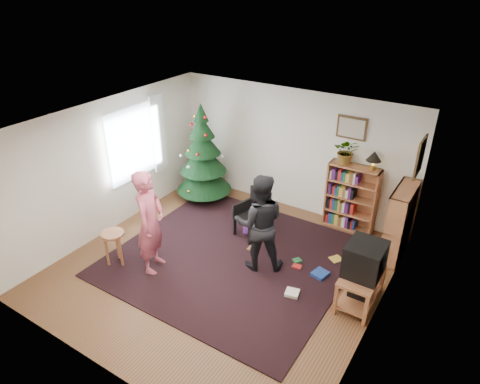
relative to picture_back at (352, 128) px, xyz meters
The scene contains 23 objects.
floor 3.35m from the picture_back, 114.92° to the right, with size 5.00×5.00×0.00m, color brown.
ceiling 2.78m from the picture_back, 114.92° to the right, with size 5.00×5.00×0.00m, color white.
wall_back 1.35m from the picture_back, behind, with size 5.00×0.02×2.50m, color silver.
wall_front 5.15m from the picture_back, 103.02° to the right, with size 5.00×0.02×2.50m, color silver.
wall_left 4.47m from the picture_back, 145.86° to the right, with size 0.02×5.00×2.50m, color silver.
wall_right 2.90m from the picture_back, 61.39° to the right, with size 0.02×5.00×2.50m, color silver.
rug 3.13m from the picture_back, 117.87° to the right, with size 3.80×3.60×0.02m, color black.
window_pane 4.10m from the picture_back, 152.62° to the right, with size 0.04×1.20×1.40m, color silver.
curtain 3.79m from the picture_back, 161.83° to the right, with size 0.06×0.35×1.60m, color white.
picture_back is the anchor object (origin of this frame).
picture_right 1.51m from the picture_back, 28.69° to the right, with size 0.03×0.50×0.60m.
christmas_tree 3.12m from the picture_back, 166.63° to the right, with size 1.17×1.17×2.13m.
bookshelf_back 1.31m from the picture_back, 33.90° to the right, with size 0.95×0.30×1.30m.
bookshelf_right 1.84m from the picture_back, 25.23° to the right, with size 0.30×0.95×1.30m.
tv_stand 2.85m from the picture_back, 62.74° to the right, with size 0.50×0.90×0.55m.
crt_tv 2.60m from the picture_back, 62.80° to the right, with size 0.53×0.57×0.50m.
armchair 2.33m from the picture_back, 132.95° to the right, with size 0.62×0.63×0.90m.
stool 4.57m from the picture_back, 128.99° to the right, with size 0.37×0.37×0.62m.
person_standing 3.88m from the picture_back, 124.18° to the right, with size 0.65×0.43×1.79m, color #B8495C.
person_by_chair 2.47m from the picture_back, 107.18° to the right, with size 0.82×0.64×1.69m, color black.
potted_plant 0.43m from the picture_back, 89.63° to the right, with size 0.44×0.38×0.49m, color gray.
table_lamp 0.66m from the picture_back, 15.08° to the right, with size 0.27×0.27×0.36m.
floor_clutter 2.59m from the picture_back, 97.45° to the right, with size 1.95×1.41×0.08m.
Camera 1 is at (3.36, -4.74, 4.50)m, focal length 32.00 mm.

